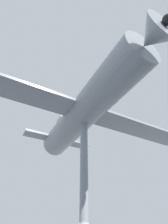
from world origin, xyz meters
TOP-DOWN VIEW (x-y plane):
  - support_pylon_central at (0.00, 0.00)m, footprint 0.43×0.43m
  - suspended_airplane at (-0.08, 0.23)m, footprint 17.33×12.63m

SIDE VIEW (x-z plane):
  - support_pylon_central at x=0.00m, z-range 0.00..7.68m
  - suspended_airplane at x=-0.08m, z-range 6.98..10.42m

